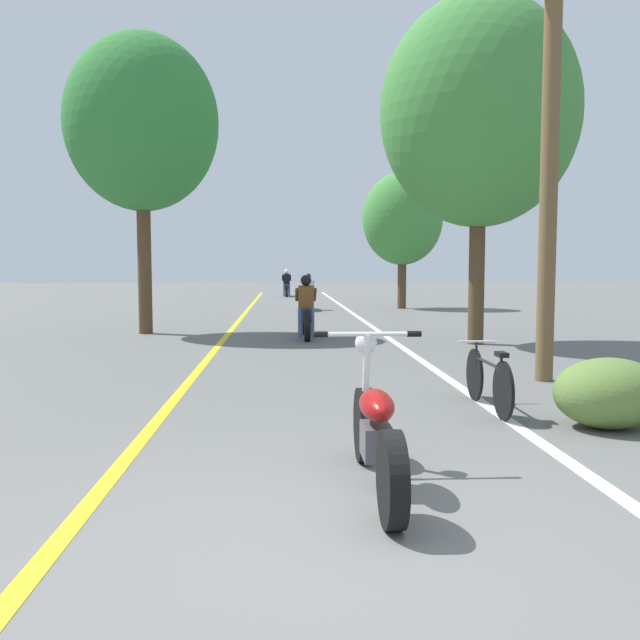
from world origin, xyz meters
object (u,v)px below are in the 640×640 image
motorcycle_rider_far (287,286)px  roadside_tree_left (142,124)px  roadside_tree_right_far (402,219)px  motorcycle_foreground (376,431)px  roadside_tree_right_near (480,113)px  motorcycle_rider_lead (306,314)px  utility_pole (550,158)px  motorcycle_rider_mid (308,296)px  bicycle_parked (488,380)px

motorcycle_rider_far → roadside_tree_left: bearing=-100.0°
roadside_tree_right_far → motorcycle_foreground: 21.02m
roadside_tree_right_near → motorcycle_rider_lead: bearing=157.5°
roadside_tree_right_near → motorcycle_rider_lead: 5.55m
roadside_tree_left → motorcycle_rider_far: bearing=80.0°
utility_pole → motorcycle_rider_mid: 15.74m
utility_pole → roadside_tree_right_near: size_ratio=0.85×
roadside_tree_left → motorcycle_rider_mid: 10.26m
roadside_tree_right_near → roadside_tree_left: size_ratio=1.00×
roadside_tree_left → motorcycle_rider_lead: roadside_tree_left is taller
motorcycle_rider_lead → motorcycle_rider_mid: bearing=87.7°
roadside_tree_right_near → roadside_tree_right_far: bearing=87.5°
roadside_tree_right_near → motorcycle_rider_mid: 11.99m
motorcycle_foreground → roadside_tree_right_far: bearing=79.5°
roadside_tree_right_far → roadside_tree_left: size_ratio=0.73×
roadside_tree_right_far → motorcycle_rider_lead: size_ratio=2.32×
motorcycle_foreground → bicycle_parked: bearing=58.0°
motorcycle_rider_mid → motorcycle_rider_far: 11.12m
motorcycle_rider_far → bicycle_parked: size_ratio=1.33×
utility_pole → roadside_tree_right_near: bearing=86.1°
roadside_tree_right_near → utility_pole: bearing=-93.9°
motorcycle_foreground → motorcycle_rider_far: 30.79m
roadside_tree_left → motorcycle_rider_far: roadside_tree_left is taller
bicycle_parked → roadside_tree_right_far: bearing=83.1°
motorcycle_foreground → motorcycle_rider_lead: size_ratio=0.93×
roadside_tree_left → motorcycle_rider_lead: (3.76, -1.12, -4.35)m
utility_pole → motorcycle_rider_lead: 7.12m
roadside_tree_right_near → motorcycle_rider_lead: roadside_tree_right_near is taller
roadside_tree_right_near → bicycle_parked: size_ratio=4.17×
roadside_tree_right_near → motorcycle_foreground: roadside_tree_right_near is taller
motorcycle_rider_lead → motorcycle_rider_far: 20.51m
roadside_tree_right_near → motorcycle_rider_far: roadside_tree_right_near is taller
utility_pole → bicycle_parked: bearing=-126.4°
utility_pole → motorcycle_rider_lead: (-3.13, 5.88, -2.52)m
bicycle_parked → motorcycle_rider_far: bearing=94.3°
roadside_tree_left → motorcycle_foreground: roadside_tree_left is taller
roadside_tree_left → roadside_tree_right_near: bearing=-19.4°
roadside_tree_right_far → motorcycle_rider_lead: roadside_tree_right_far is taller
motorcycle_rider_far → roadside_tree_right_far: bearing=-67.4°
roadside_tree_left → utility_pole: bearing=-45.4°
roadside_tree_left → bicycle_parked: bearing=-57.9°
roadside_tree_right_far → motorcycle_rider_mid: bearing=-167.7°
roadside_tree_right_near → motorcycle_foreground: 10.36m
motorcycle_rider_lead → utility_pole: bearing=-62.0°
roadside_tree_right_near → motorcycle_foreground: size_ratio=3.43×
roadside_tree_left → motorcycle_foreground: (3.92, -11.40, -4.47)m
roadside_tree_right_near → bicycle_parked: roadside_tree_right_near is taller
utility_pole → motorcycle_foreground: bearing=-123.9°
motorcycle_rider_mid → motorcycle_foreground: bearing=-90.7°
roadside_tree_right_far → motorcycle_rider_lead: bearing=-111.1°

